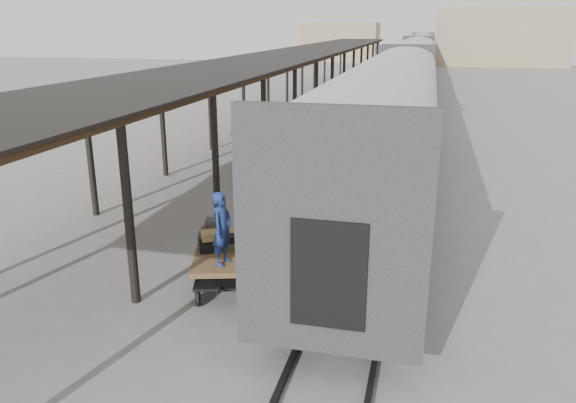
# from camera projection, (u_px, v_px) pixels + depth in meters

# --- Properties ---
(ground) EXTENTS (160.00, 160.00, 0.00)m
(ground) POSITION_uv_depth(u_px,v_px,m) (226.00, 270.00, 13.75)
(ground) COLOR slate
(ground) RESTS_ON ground
(train) EXTENTS (3.45, 76.01, 4.01)m
(train) POSITION_uv_depth(u_px,v_px,m) (413.00, 66.00, 43.48)
(train) COLOR silver
(train) RESTS_ON ground
(canopy) EXTENTS (4.90, 64.30, 4.15)m
(canopy) POSITION_uv_depth(u_px,v_px,m) (303.00, 53.00, 35.53)
(canopy) COLOR #422B19
(canopy) RESTS_ON ground
(rails) EXTENTS (1.54, 150.00, 0.12)m
(rails) POSITION_uv_depth(u_px,v_px,m) (411.00, 100.00, 44.46)
(rails) COLOR black
(rails) RESTS_ON ground
(building_far) EXTENTS (18.00, 10.00, 8.00)m
(building_far) POSITION_uv_depth(u_px,v_px,m) (500.00, 37.00, 81.51)
(building_far) COLOR tan
(building_far) RESTS_ON ground
(building_left) EXTENTS (12.00, 8.00, 6.00)m
(building_left) POSITION_uv_depth(u_px,v_px,m) (340.00, 42.00, 91.02)
(building_left) COLOR tan
(building_left) RESTS_ON ground
(baggage_cart) EXTENTS (1.88, 2.66, 0.86)m
(baggage_cart) POSITION_uv_depth(u_px,v_px,m) (223.00, 260.00, 12.77)
(baggage_cart) COLOR brown
(baggage_cart) RESTS_ON ground
(suitcase_stack) EXTENTS (1.30, 1.28, 0.58)m
(suitcase_stack) POSITION_uv_depth(u_px,v_px,m) (219.00, 237.00, 12.97)
(suitcase_stack) COLOR #323234
(suitcase_stack) RESTS_ON baggage_cart
(luggage_tug) EXTENTS (1.17, 1.51, 1.17)m
(luggage_tug) POSITION_uv_depth(u_px,v_px,m) (300.00, 127.00, 29.99)
(luggage_tug) COLOR maroon
(luggage_tug) RESTS_ON ground
(porter) EXTENTS (0.46, 0.63, 1.59)m
(porter) POSITION_uv_depth(u_px,v_px,m) (222.00, 228.00, 11.80)
(porter) COLOR navy
(porter) RESTS_ON baggage_cart
(pedestrian) EXTENTS (1.13, 0.58, 1.84)m
(pedestrian) POSITION_uv_depth(u_px,v_px,m) (241.00, 135.00, 25.72)
(pedestrian) COLOR black
(pedestrian) RESTS_ON ground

